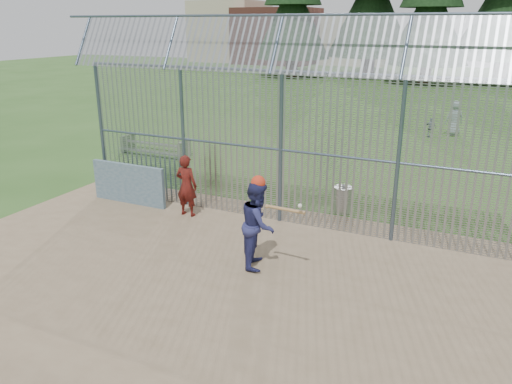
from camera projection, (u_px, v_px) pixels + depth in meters
The scene contains 12 objects.
ground at pixel (216, 277), 10.62m from camera, with size 120.00×120.00×0.00m, color #2D511E.
dirt_infield at pixel (204, 287), 10.19m from camera, with size 14.00×10.00×0.02m, color #756047.
dugout_wall at pixel (129, 184), 14.76m from camera, with size 2.50×0.12×1.20m, color #38566B.
batter at pixel (258, 224), 10.82m from camera, with size 0.94×0.73×1.94m, color navy.
onlooker at pixel (187, 186), 13.73m from camera, with size 0.63×0.41×1.73m, color maroon.
bg_kid_standing at pixel (455, 118), 23.72m from camera, with size 0.82×0.53×1.67m, color slate.
bg_kid_seated at pixel (431, 128), 23.40m from camera, with size 0.55×0.23×0.94m, color slate.
batting_gear at pixel (262, 186), 10.47m from camera, with size 1.28×0.51×0.64m.
trash_can at pixel (343, 199), 14.17m from camera, with size 0.56×0.56×0.82m.
bleacher at pixel (155, 145), 20.36m from camera, with size 3.00×0.95×0.72m.
backstop_fence at pixel (349, 144), 12.07m from camera, with size 20.09×0.81×5.30m.
distant_buildings at pixel (273, 35), 67.21m from camera, with size 26.50×10.50×8.00m.
Camera 1 is at (4.82, -8.20, 5.13)m, focal length 35.00 mm.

